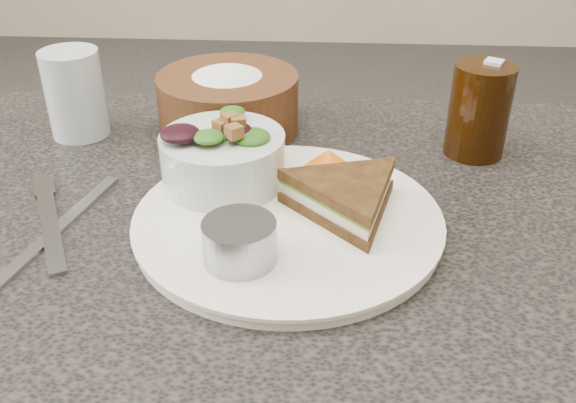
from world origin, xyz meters
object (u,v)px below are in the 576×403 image
at_px(sandwich, 347,197).
at_px(dinner_plate, 288,221).
at_px(dressing_ramekin, 240,242).
at_px(cola_glass, 480,106).
at_px(bread_basket, 228,93).
at_px(water_glass, 75,94).
at_px(salad_bowl, 223,150).

bearing_deg(sandwich, dinner_plate, -127.87).
relative_size(dinner_plate, dressing_ramekin, 4.60).
relative_size(dinner_plate, cola_glass, 2.48).
xyz_separation_m(dinner_plate, dressing_ramekin, (-0.04, -0.08, 0.03)).
relative_size(dressing_ramekin, bread_basket, 0.37).
xyz_separation_m(bread_basket, water_glass, (-0.19, -0.02, 0.00)).
bearing_deg(dinner_plate, bread_basket, 111.98).
height_order(salad_bowl, cola_glass, cola_glass).
bearing_deg(bread_basket, dinner_plate, -68.02).
bearing_deg(salad_bowl, bread_basket, 96.17).
height_order(salad_bowl, water_glass, water_glass).
height_order(sandwich, dressing_ramekin, same).
distance_m(dinner_plate, salad_bowl, 0.11).
bearing_deg(sandwich, dressing_ramekin, -94.27).
height_order(cola_glass, water_glass, cola_glass).
distance_m(sandwich, water_glass, 0.39).
bearing_deg(salad_bowl, dinner_plate, -41.04).
bearing_deg(cola_glass, sandwich, -132.80).
distance_m(bread_basket, cola_glass, 0.31).
distance_m(dinner_plate, sandwich, 0.06).
distance_m(dressing_ramekin, cola_glass, 0.36).
height_order(bread_basket, cola_glass, cola_glass).
distance_m(salad_bowl, dressing_ramekin, 0.15).
height_order(dinner_plate, cola_glass, cola_glass).
height_order(dinner_plate, sandwich, sandwich).
relative_size(sandwich, bread_basket, 0.81).
relative_size(salad_bowl, cola_glass, 1.08).
relative_size(dinner_plate, water_glass, 2.78).
bearing_deg(bread_basket, cola_glass, -8.63).
xyz_separation_m(sandwich, cola_glass, (0.16, 0.17, 0.03)).
bearing_deg(dinner_plate, sandwich, 7.70).
xyz_separation_m(sandwich, salad_bowl, (-0.13, 0.06, 0.02)).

